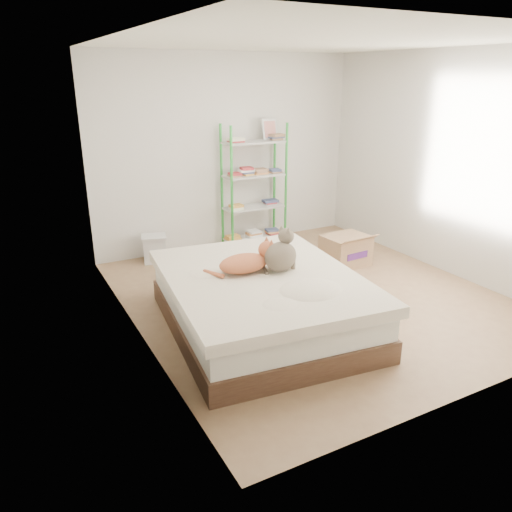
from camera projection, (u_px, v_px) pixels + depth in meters
room at (315, 179)px, 5.08m from camera, size 3.81×4.21×2.61m
bed at (262, 301)px, 4.74m from camera, size 1.95×2.32×0.54m
orange_cat at (244, 261)px, 4.66m from camera, size 0.59×0.34×0.23m
grey_cat at (281, 250)px, 4.68m from camera, size 0.42×0.38×0.41m
shelf_unit at (254, 188)px, 6.94m from camera, size 0.88×0.36×1.74m
cardboard_box at (346, 250)px, 6.37m from camera, size 0.58×0.56×0.44m
white_bin at (155, 248)px, 6.47m from camera, size 0.37×0.35×0.36m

